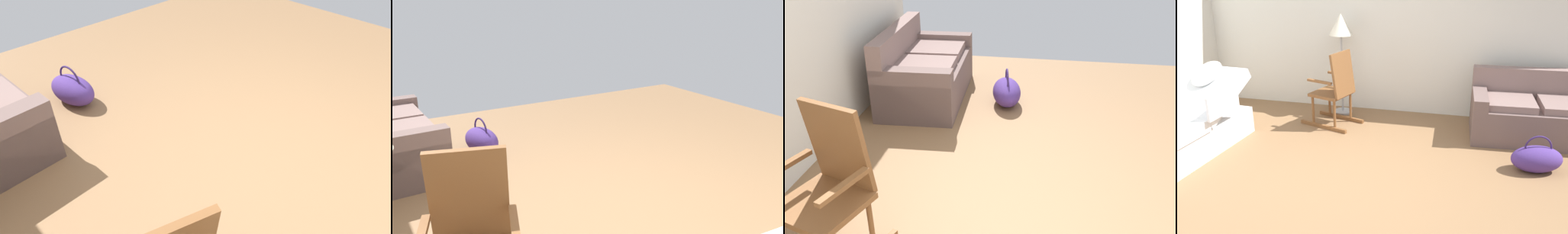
% 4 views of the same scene
% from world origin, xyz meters
% --- Properties ---
extents(ground_plane, '(7.30, 7.30, 0.00)m').
position_xyz_m(ground_plane, '(0.00, 0.00, 0.00)').
color(ground_plane, olive).
extents(duffel_bag, '(0.61, 0.42, 0.43)m').
position_xyz_m(duffel_bag, '(1.91, 0.74, 0.15)').
color(duffel_bag, '#472D7A').
rests_on(duffel_bag, ground).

